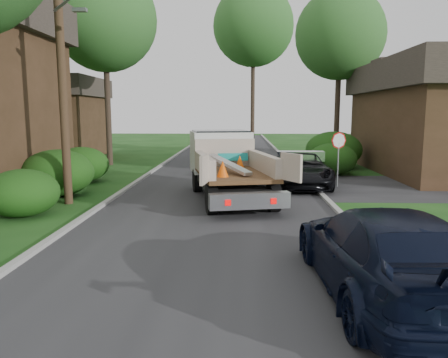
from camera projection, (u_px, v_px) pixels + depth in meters
ground at (208, 246)px, 10.96m from camera, size 120.00×120.00×0.00m
road at (223, 183)px, 20.84m from camera, size 8.00×90.00×0.02m
curb_left at (138, 181)px, 20.97m from camera, size 0.20×90.00×0.12m
curb_right at (309, 182)px, 20.69m from camera, size 0.20×90.00×0.12m
stop_sign at (339, 148)px, 19.41m from camera, size 0.71×0.32×2.48m
utility_pole at (61, 59)px, 15.29m from camera, size 2.42×1.25×10.00m
house_left_far at (49, 116)px, 32.70m from camera, size 7.56×7.56×6.00m
hedge_left_a at (22, 193)px, 14.02m from camera, size 2.34×2.34×1.53m
hedge_left_b at (58, 173)px, 17.46m from camera, size 2.86×2.86×1.87m
hedge_left_c at (81, 165)px, 20.94m from camera, size 2.60×2.60×1.70m
hedge_right_a at (332, 159)px, 23.48m from camera, size 2.60×2.60×1.70m
hedge_right_b at (334, 150)px, 26.38m from camera, size 3.38×3.38×2.21m
tree_left_far at (105, 19)px, 26.66m from camera, size 6.40×6.40×12.20m
tree_right_far at (340, 35)px, 29.20m from camera, size 6.00×6.00×11.50m
tree_center_far at (253, 26)px, 38.89m from camera, size 7.20×7.20×14.60m
flatbed_truck at (226, 161)px, 17.55m from camera, size 4.14×7.21×2.57m
black_pickup at (301, 169)px, 19.89m from camera, size 2.89×5.65×1.53m
navy_suv at (384, 253)px, 7.83m from camera, size 2.51×5.78×1.65m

